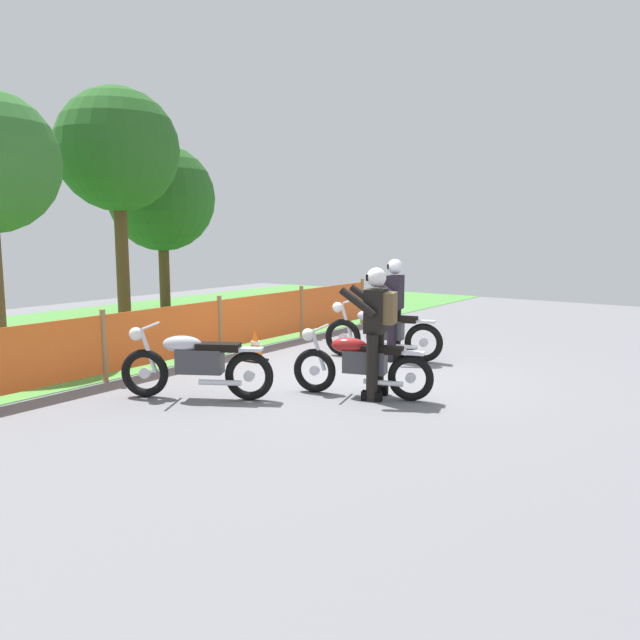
{
  "coord_description": "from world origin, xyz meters",
  "views": [
    {
      "loc": [
        -7.75,
        -4.97,
        2.16
      ],
      "look_at": [
        -0.57,
        0.14,
        0.9
      ],
      "focal_mm": 35.38,
      "sensor_mm": 36.0,
      "label": 1
    }
  ],
  "objects_px": {
    "motorcycle_lead": "(195,363)",
    "rider_trailing": "(394,305)",
    "motorcycle_third": "(360,364)",
    "motorcycle_trailing": "(382,331)",
    "traffic_cone": "(255,346)",
    "rider_third": "(376,325)"
  },
  "relations": [
    {
      "from": "motorcycle_trailing",
      "to": "traffic_cone",
      "type": "height_order",
      "value": "motorcycle_trailing"
    },
    {
      "from": "motorcycle_trailing",
      "to": "traffic_cone",
      "type": "bearing_deg",
      "value": 26.17
    },
    {
      "from": "motorcycle_lead",
      "to": "motorcycle_third",
      "type": "relative_size",
      "value": 0.98
    },
    {
      "from": "motorcycle_third",
      "to": "rider_third",
      "type": "bearing_deg",
      "value": -179.49
    },
    {
      "from": "motorcycle_third",
      "to": "traffic_cone",
      "type": "bearing_deg",
      "value": -35.23
    },
    {
      "from": "motorcycle_lead",
      "to": "traffic_cone",
      "type": "distance_m",
      "value": 2.43
    },
    {
      "from": "rider_trailing",
      "to": "traffic_cone",
      "type": "relative_size",
      "value": 3.19
    },
    {
      "from": "motorcycle_trailing",
      "to": "motorcycle_third",
      "type": "xyz_separation_m",
      "value": [
        -2.28,
        -1.0,
        -0.04
      ]
    },
    {
      "from": "motorcycle_lead",
      "to": "motorcycle_trailing",
      "type": "xyz_separation_m",
      "value": [
        3.61,
        -0.68,
        0.01
      ]
    },
    {
      "from": "motorcycle_lead",
      "to": "rider_third",
      "type": "bearing_deg",
      "value": -172.4
    },
    {
      "from": "motorcycle_lead",
      "to": "rider_trailing",
      "type": "distance_m",
      "value": 3.79
    },
    {
      "from": "motorcycle_trailing",
      "to": "rider_third",
      "type": "height_order",
      "value": "rider_third"
    },
    {
      "from": "motorcycle_trailing",
      "to": "rider_third",
      "type": "bearing_deg",
      "value": 104.03
    },
    {
      "from": "motorcycle_lead",
      "to": "rider_trailing",
      "type": "relative_size",
      "value": 1.08
    },
    {
      "from": "motorcycle_trailing",
      "to": "rider_third",
      "type": "distance_m",
      "value": 2.57
    },
    {
      "from": "motorcycle_trailing",
      "to": "traffic_cone",
      "type": "xyz_separation_m",
      "value": [
        -1.38,
        1.62,
        -0.21
      ]
    },
    {
      "from": "rider_trailing",
      "to": "traffic_cone",
      "type": "height_order",
      "value": "rider_trailing"
    },
    {
      "from": "motorcycle_third",
      "to": "rider_trailing",
      "type": "height_order",
      "value": "rider_trailing"
    },
    {
      "from": "traffic_cone",
      "to": "motorcycle_lead",
      "type": "bearing_deg",
      "value": -157.21
    },
    {
      "from": "rider_trailing",
      "to": "traffic_cone",
      "type": "bearing_deg",
      "value": 24.04
    },
    {
      "from": "rider_trailing",
      "to": "rider_third",
      "type": "height_order",
      "value": "same"
    },
    {
      "from": "traffic_cone",
      "to": "rider_third",
      "type": "bearing_deg",
      "value": -106.81
    }
  ]
}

